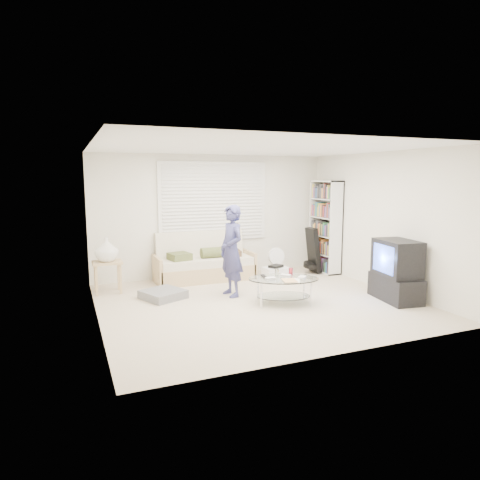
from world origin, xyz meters
name	(u,v)px	position (x,y,z in m)	size (l,w,h in m)	color
ground	(258,303)	(0.00, 0.00, 0.00)	(5.00, 5.00, 0.00)	#B9A690
room_shell	(247,202)	(0.00, 0.48, 1.63)	(5.02, 4.52, 2.51)	white
window_blinds	(214,201)	(0.00, 2.20, 1.55)	(2.32, 0.08, 1.62)	silver
futon_sofa	(204,264)	(-0.33, 1.87, 0.32)	(1.97, 0.79, 0.96)	tan
grey_floor_pillow	(163,294)	(-1.39, 0.84, 0.07)	(0.62, 0.62, 0.14)	slate
side_table	(107,252)	(-2.22, 1.55, 0.74)	(0.50, 0.41, 1.00)	tan
bookshelf	(325,227)	(2.32, 1.59, 0.99)	(0.31, 0.83, 1.98)	white
guitar_case	(313,254)	(2.00, 1.54, 0.43)	(0.35, 0.36, 0.97)	black
floor_fan	(276,259)	(1.15, 1.61, 0.35)	(0.36, 0.24, 0.60)	white
storage_bin	(276,274)	(0.93, 1.17, 0.15)	(0.48, 0.34, 0.33)	white
tv_unit	(396,271)	(2.20, -0.74, 0.49)	(0.64, 1.00, 1.02)	black
coffee_table	(284,283)	(0.37, -0.20, 0.34)	(1.31, 1.04, 0.55)	silver
standing_person	(232,251)	(-0.24, 0.56, 0.79)	(0.58, 0.38, 1.58)	navy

